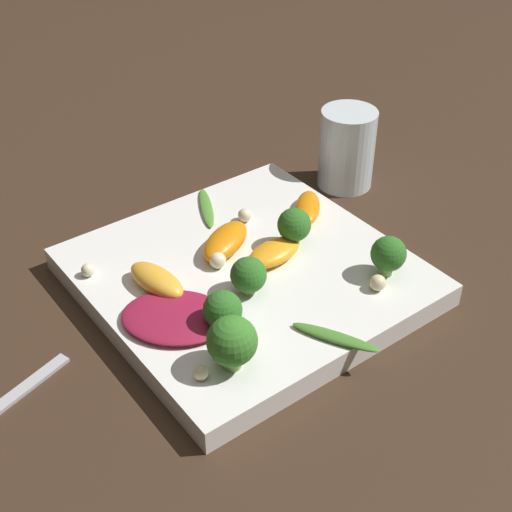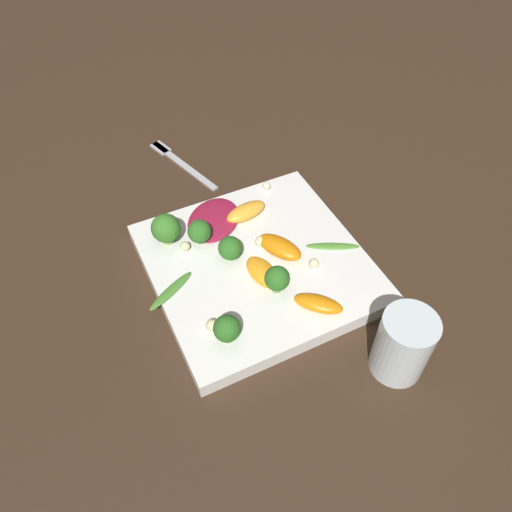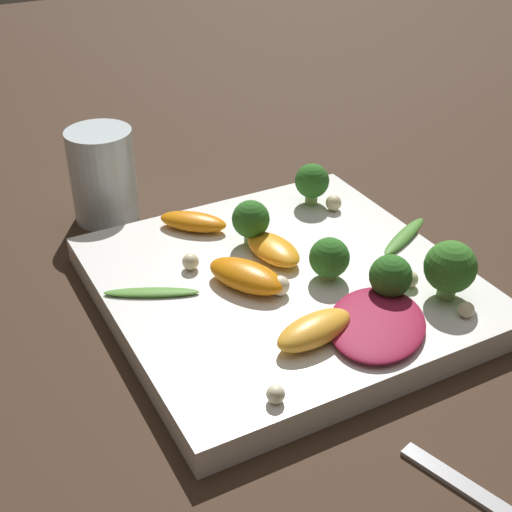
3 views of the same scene
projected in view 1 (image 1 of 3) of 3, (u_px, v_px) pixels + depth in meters
ground_plane at (247, 286)px, 0.69m from camera, size 2.40×2.40×0.00m
plate at (247, 276)px, 0.69m from camera, size 0.29×0.29×0.02m
drinking_glass at (347, 149)px, 0.82m from camera, size 0.06×0.06×0.09m
radicchio_leaf_0 at (176, 317)px, 0.61m from camera, size 0.12×0.12×0.01m
orange_segment_0 at (226, 241)px, 0.69m from camera, size 0.08×0.06×0.02m
orange_segment_1 at (308, 208)px, 0.75m from camera, size 0.06×0.06×0.02m
orange_segment_2 at (274, 252)px, 0.68m from camera, size 0.06×0.04×0.02m
orange_segment_3 at (157, 280)px, 0.65m from camera, size 0.04×0.07×0.02m
broccoli_floret_0 at (248, 275)px, 0.64m from camera, size 0.03×0.03×0.04m
broccoli_floret_1 at (232, 342)px, 0.56m from camera, size 0.04×0.04×0.05m
broccoli_floret_2 at (388, 254)px, 0.66m from camera, size 0.03×0.03×0.04m
broccoli_floret_3 at (297, 227)px, 0.69m from camera, size 0.03×0.03×0.04m
broccoli_floret_4 at (223, 310)px, 0.60m from camera, size 0.03×0.03×0.04m
arugula_sprig_0 at (331, 340)px, 0.59m from camera, size 0.05×0.08×0.01m
arugula_sprig_1 at (206, 208)px, 0.76m from camera, size 0.05×0.07×0.00m
macadamia_nut_0 at (245, 335)px, 0.59m from camera, size 0.01×0.01×0.01m
macadamia_nut_1 at (201, 372)px, 0.56m from camera, size 0.01×0.01×0.01m
macadamia_nut_2 at (218, 260)px, 0.67m from camera, size 0.02×0.02×0.02m
macadamia_nut_3 at (378, 283)px, 0.65m from camera, size 0.02×0.02×0.02m
macadamia_nut_4 at (245, 215)px, 0.74m from camera, size 0.01×0.01×0.01m
macadamia_nut_5 at (88, 270)px, 0.66m from camera, size 0.01×0.01×0.01m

